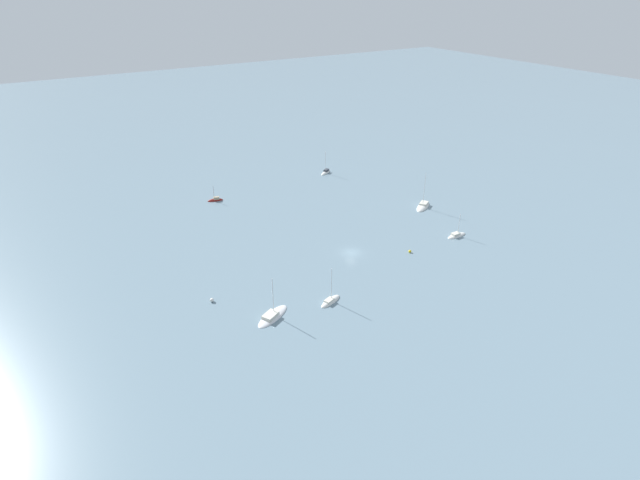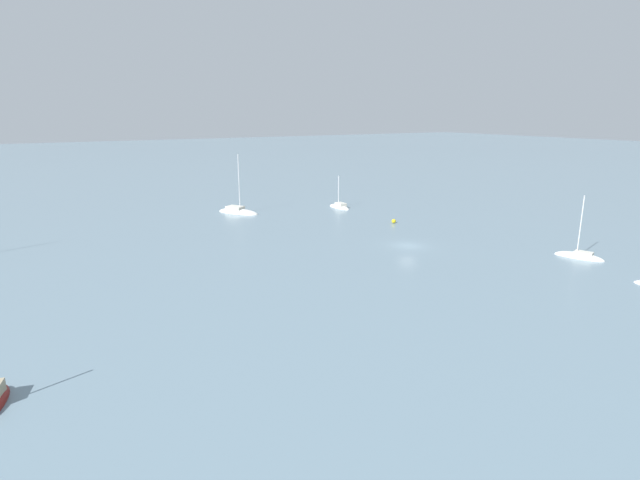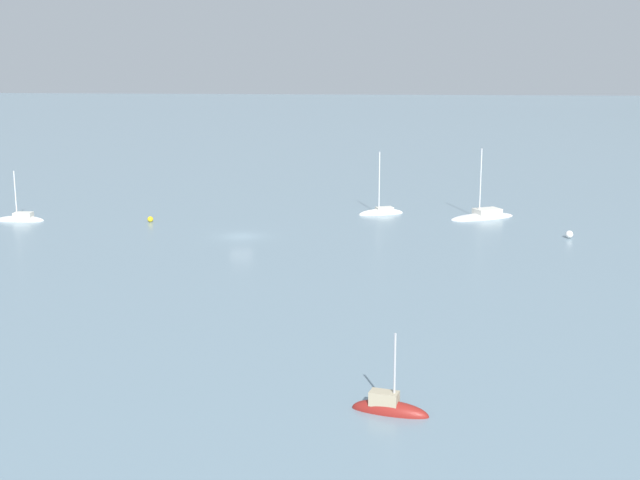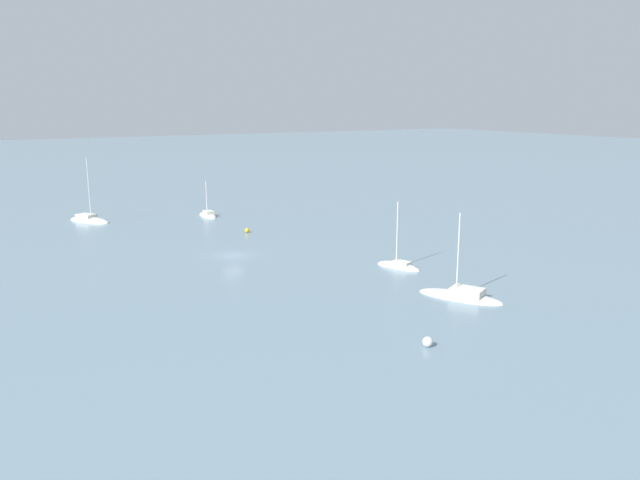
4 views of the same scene
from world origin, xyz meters
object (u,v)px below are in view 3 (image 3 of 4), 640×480
Objects in this scene: sailboat_0 at (483,217)px; sailboat_4 at (381,213)px; sailboat_5 at (389,410)px; mooring_buoy_0 at (150,219)px; sailboat_1 at (20,220)px; mooring_buoy_1 at (569,234)px.

sailboat_4 is at bearing -34.72° from sailboat_0.
sailboat_0 is at bearing 94.20° from sailboat_5.
mooring_buoy_0 is at bearing -4.93° from sailboat_4.
sailboat_5 is at bearing 27.63° from mooring_buoy_0.
sailboat_0 reaches higher than sailboat_1.
mooring_buoy_0 is at bearing -96.45° from mooring_buoy_1.
mooring_buoy_1 is (-50.70, 20.39, 0.30)m from sailboat_5.
sailboat_5 is 6.64× the size of mooring_buoy_1.
mooring_buoy_1 is (11.51, 8.51, 0.30)m from sailboat_0.
sailboat_1 is 1.20× the size of sailboat_5.
sailboat_5 is 54.65m from mooring_buoy_1.
sailboat_0 is 1.37× the size of sailboat_1.
sailboat_0 is at bearing -174.74° from sailboat_1.
sailboat_1 is 72.45m from sailboat_5.
sailboat_1 is 66.55m from mooring_buoy_1.
sailboat_5 reaches higher than mooring_buoy_0.
sailboat_0 is 1.07× the size of sailboat_4.
sailboat_0 is 1.65× the size of sailboat_5.
sailboat_0 is 58.15m from sailboat_1.
mooring_buoy_1 is (5.32, 66.34, 0.32)m from sailboat_1.
sailboat_0 is 63.33m from sailboat_5.
mooring_buoy_1 reaches higher than mooring_buoy_0.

